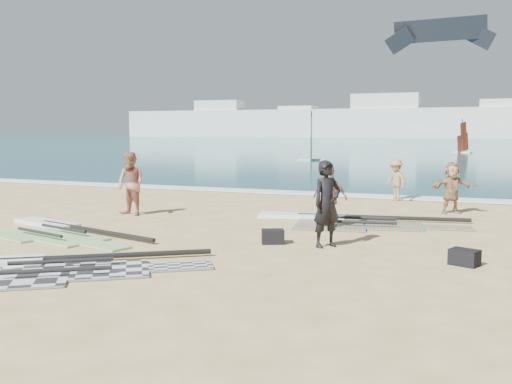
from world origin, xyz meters
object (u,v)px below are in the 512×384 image
(rig_green, at_px, (55,231))
(person_wetsuit, at_px, (327,204))
(beachgoer_mid, at_px, (396,180))
(gear_bag_near, at_px, (273,237))
(gear_bag_far, at_px, (464,257))
(beachgoer_right, at_px, (452,188))
(beachgoer_back, at_px, (330,198))
(rig_grey, at_px, (36,267))
(rig_orange, at_px, (342,221))
(beachgoer_left, at_px, (131,184))

(rig_green, xyz_separation_m, person_wetsuit, (6.89, 0.79, 0.92))
(beachgoer_mid, bearing_deg, gear_bag_near, -57.01)
(gear_bag_far, distance_m, beachgoer_right, 7.10)
(beachgoer_back, bearing_deg, rig_grey, 67.76)
(beachgoer_back, bearing_deg, beachgoer_right, -115.48)
(rig_orange, xyz_separation_m, gear_bag_far, (3.35, -4.14, 0.11))
(person_wetsuit, bearing_deg, gear_bag_near, 133.08)
(gear_bag_near, bearing_deg, beachgoer_back, 73.11)
(rig_orange, distance_m, beachgoer_right, 4.10)
(rig_orange, relative_size, beachgoer_right, 3.77)
(beachgoer_mid, relative_size, beachgoer_right, 0.95)
(rig_orange, bearing_deg, gear_bag_far, -60.37)
(rig_grey, distance_m, beachgoer_mid, 13.84)
(person_wetsuit, height_order, beachgoer_right, person_wetsuit)
(rig_orange, bearing_deg, beachgoer_left, -179.96)
(person_wetsuit, height_order, beachgoer_back, person_wetsuit)
(rig_grey, height_order, person_wetsuit, person_wetsuit)
(gear_bag_near, distance_m, beachgoer_mid, 9.15)
(gear_bag_far, xyz_separation_m, beachgoer_left, (-9.64, 3.09, 0.81))
(rig_green, distance_m, rig_orange, 7.72)
(beachgoer_mid, height_order, beachgoer_back, beachgoer_back)
(rig_green, distance_m, gear_bag_near, 5.69)
(rig_green, relative_size, gear_bag_near, 10.26)
(beachgoer_mid, bearing_deg, beachgoer_back, -54.31)
(rig_grey, distance_m, person_wetsuit, 6.15)
(beachgoer_left, bearing_deg, beachgoer_right, 37.20)
(rig_green, bearing_deg, rig_grey, -38.79)
(gear_bag_near, bearing_deg, beachgoer_mid, 80.21)
(rig_orange, distance_m, person_wetsuit, 3.57)
(gear_bag_near, bearing_deg, rig_orange, 76.79)
(rig_grey, xyz_separation_m, person_wetsuit, (4.56, 4.02, 0.92))
(gear_bag_near, distance_m, beachgoer_left, 6.05)
(rig_green, height_order, gear_bag_near, gear_bag_near)
(gear_bag_near, relative_size, beachgoer_mid, 0.33)
(rig_green, xyz_separation_m, beachgoer_right, (9.25, 7.13, 0.76))
(rig_orange, relative_size, beachgoer_mid, 3.97)
(gear_bag_near, distance_m, gear_bag_far, 4.22)
(beachgoer_left, relative_size, beachgoer_right, 1.20)
(gear_bag_near, height_order, beachgoer_left, beachgoer_left)
(person_wetsuit, xyz_separation_m, beachgoer_mid, (0.31, 8.91, -0.20))
(rig_grey, bearing_deg, beachgoer_left, 75.23)
(rig_orange, distance_m, beachgoer_mid, 5.59)
(person_wetsuit, relative_size, beachgoer_right, 1.20)
(beachgoer_mid, bearing_deg, beachgoer_left, -94.28)
(rig_green, relative_size, gear_bag_far, 9.96)
(beachgoer_mid, bearing_deg, rig_grey, -67.83)
(rig_grey, xyz_separation_m, beachgoer_mid, (4.87, 12.94, 0.72))
(rig_grey, height_order, beachgoer_right, beachgoer_right)
(beachgoer_left, xyz_separation_m, beachgoer_back, (6.21, -0.04, -0.15))
(gear_bag_near, bearing_deg, rig_green, -172.84)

